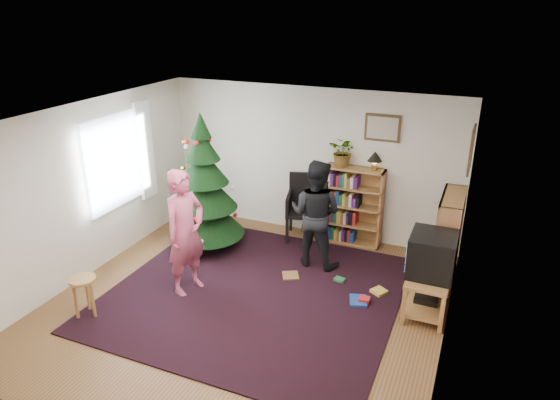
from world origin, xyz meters
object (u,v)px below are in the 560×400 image
at_px(potted_plant, 344,152).
at_px(armchair, 307,204).
at_px(person_standing, 185,233).
at_px(table_lamp, 375,158).
at_px(bookshelf_back, 353,205).
at_px(crt_tv, 432,254).
at_px(person_by_chair, 316,214).
at_px(picture_right, 472,150).
at_px(bookshelf_right, 448,238).
at_px(picture_back, 383,128).
at_px(christmas_tree, 205,193).
at_px(stool, 83,287).
at_px(tv_stand, 428,288).

bearing_deg(potted_plant, armchair, -175.26).
relative_size(person_standing, table_lamp, 5.77).
bearing_deg(table_lamp, bookshelf_back, 180.00).
relative_size(crt_tv, person_by_chair, 0.37).
distance_m(potted_plant, table_lamp, 0.50).
height_order(picture_right, bookshelf_right, picture_right).
height_order(picture_back, bookshelf_back, picture_back).
relative_size(picture_back, bookshelf_right, 0.42).
height_order(bookshelf_right, potted_plant, potted_plant).
xyz_separation_m(christmas_tree, armchair, (1.36, 1.02, -0.34)).
bearing_deg(person_by_chair, picture_right, -166.67).
bearing_deg(bookshelf_back, stool, -127.17).
bearing_deg(crt_tv, person_by_chair, 160.97).
xyz_separation_m(tv_stand, person_by_chair, (-1.75, 0.60, 0.50)).
relative_size(bookshelf_back, stool, 2.34).
xyz_separation_m(tv_stand, potted_plant, (-1.63, 1.53, 1.22)).
bearing_deg(bookshelf_back, armchair, -176.49).
distance_m(picture_right, person_by_chair, 2.32).
height_order(person_standing, table_lamp, person_standing).
height_order(tv_stand, armchair, armchair).
bearing_deg(tv_stand, bookshelf_back, 132.92).
height_order(bookshelf_back, armchair, bookshelf_back).
bearing_deg(crt_tv, person_standing, -165.87).
bearing_deg(bookshelf_right, tv_stand, 172.36).
bearing_deg(armchair, person_standing, -127.14).
height_order(tv_stand, stool, stool).
relative_size(bookshelf_right, tv_stand, 1.40).
xyz_separation_m(picture_back, person_standing, (-2.04, -2.45, -1.07)).
distance_m(picture_right, crt_tv, 1.50).
height_order(christmas_tree, person_by_chair, christmas_tree).
height_order(tv_stand, crt_tv, crt_tv).
bearing_deg(person_standing, bookshelf_right, -48.03).
relative_size(picture_back, person_by_chair, 0.33).
bearing_deg(christmas_tree, stool, -100.27).
xyz_separation_m(crt_tv, armchair, (-2.19, 1.49, -0.23)).
xyz_separation_m(bookshelf_back, armchair, (-0.77, -0.05, -0.08)).
distance_m(armchair, person_standing, 2.46).
xyz_separation_m(picture_back, bookshelf_right, (1.19, -0.77, -1.29)).
distance_m(tv_stand, crt_tv, 0.49).
bearing_deg(armchair, picture_right, -27.65).
relative_size(tv_stand, person_standing, 0.53).
bearing_deg(person_standing, picture_right, -48.32).
height_order(picture_right, person_standing, picture_right).
bearing_deg(stool, bookshelf_right, 33.62).
height_order(picture_right, crt_tv, picture_right).
bearing_deg(picture_right, tv_stand, -105.13).
relative_size(christmas_tree, bookshelf_back, 1.71).
xyz_separation_m(bookshelf_right, potted_plant, (-1.75, 0.64, 0.88)).
bearing_deg(bookshelf_back, potted_plant, 180.00).
bearing_deg(bookshelf_right, bookshelf_back, 67.54).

